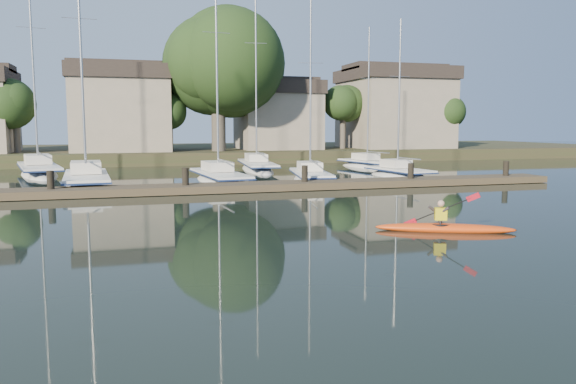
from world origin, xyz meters
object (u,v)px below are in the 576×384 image
object	(u,v)px
kayak	(444,226)
sailboat_3	(311,184)
sailboat_5	(39,178)
sailboat_6	(257,173)
sailboat_1	(87,190)
dock	(247,187)
sailboat_7	(369,170)
sailboat_2	(220,185)
sailboat_4	(399,180)

from	to	relation	value
kayak	sailboat_3	size ratio (longest dim) A/B	0.35
sailboat_5	sailboat_6	bearing A→B (deg)	-12.44
sailboat_1	sailboat_3	bearing A→B (deg)	-6.30
dock	sailboat_7	world-z (taller)	sailboat_7
sailboat_1	sailboat_3	size ratio (longest dim) A/B	1.28
kayak	dock	xyz separation A→B (m)	(-3.59, 12.13, 0.04)
dock	sailboat_3	world-z (taller)	sailboat_3
kayak	sailboat_7	xyz separation A→B (m)	(8.47, 24.35, -0.34)
sailboat_5	sailboat_7	xyz separation A→B (m)	(23.24, -0.23, 0.03)
sailboat_2	sailboat_3	size ratio (longest dim) A/B	1.22
kayak	sailboat_1	size ratio (longest dim) A/B	0.27
dock	sailboat_4	xyz separation A→B (m)	(10.60, 4.45, -0.38)
sailboat_1	sailboat_6	distance (m)	13.73
kayak	sailboat_7	bearing A→B (deg)	94.81
sailboat_2	sailboat_5	world-z (taller)	sailboat_5
sailboat_2	sailboat_4	distance (m)	11.25
sailboat_6	sailboat_7	bearing A→B (deg)	4.29
sailboat_6	sailboat_4	bearing A→B (deg)	-42.45
dock	sailboat_6	bearing A→B (deg)	74.73
dock	sailboat_7	bearing A→B (deg)	45.38
sailboat_4	sailboat_6	bearing A→B (deg)	125.83
dock	sailboat_5	distance (m)	16.74
dock	sailboat_3	xyz separation A→B (m)	(4.56, 3.74, -0.38)
sailboat_3	kayak	bearing A→B (deg)	-83.39
sailboat_3	sailboat_5	xyz separation A→B (m)	(-15.75, 8.72, -0.03)
kayak	sailboat_4	world-z (taller)	sailboat_4
sailboat_7	kayak	bearing A→B (deg)	-120.92
dock	sailboat_2	size ratio (longest dim) A/B	2.37
kayak	sailboat_4	bearing A→B (deg)	91.06
sailboat_1	sailboat_4	bearing A→B (deg)	-3.25
kayak	sailboat_3	distance (m)	15.89
dock	sailboat_5	xyz separation A→B (m)	(-11.18, 12.46, -0.41)
sailboat_2	sailboat_3	world-z (taller)	sailboat_2
sailboat_7	dock	bearing A→B (deg)	-146.35
dock	sailboat_1	distance (m)	8.86
sailboat_3	sailboat_6	size ratio (longest dim) A/B	0.76
sailboat_1	sailboat_2	size ratio (longest dim) A/B	1.05
sailboat_2	dock	bearing A→B (deg)	-87.07
sailboat_2	sailboat_4	xyz separation A→B (m)	(11.25, -0.01, 0.00)
kayak	dock	bearing A→B (deg)	130.48
sailboat_5	sailboat_7	bearing A→B (deg)	-12.49
dock	sailboat_5	bearing A→B (deg)	131.92
sailboat_2	sailboat_6	world-z (taller)	sailboat_6
sailboat_3	sailboat_5	size ratio (longest dim) A/B	0.73
sailboat_1	sailboat_5	world-z (taller)	sailboat_5
sailboat_6	sailboat_5	bearing A→B (deg)	-175.58
kayak	sailboat_2	xyz separation A→B (m)	(-4.23, 16.59, -0.34)
dock	sailboat_2	distance (m)	4.53
sailboat_3	sailboat_6	world-z (taller)	sailboat_6
sailboat_5	sailboat_6	size ratio (longest dim) A/B	1.05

